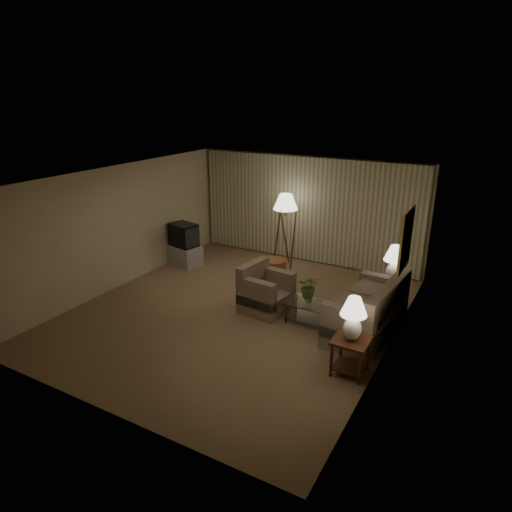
{
  "coord_description": "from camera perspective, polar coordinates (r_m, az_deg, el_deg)",
  "views": [
    {
      "loc": [
        4.36,
        -7.04,
        4.19
      ],
      "look_at": [
        0.1,
        0.6,
        1.01
      ],
      "focal_mm": 32.0,
      "sensor_mm": 36.0,
      "label": 1
    }
  ],
  "objects": [
    {
      "name": "room_shell",
      "position": [
        9.89,
        2.2,
        5.66
      ],
      "size": [
        6.04,
        7.02,
        2.72
      ],
      "color": "beige",
      "rests_on": "ground"
    },
    {
      "name": "armchair",
      "position": [
        9.16,
        1.31,
        -4.61
      ],
      "size": [
        1.09,
        1.05,
        0.76
      ],
      "rotation": [
        0.0,
        0.0,
        1.46
      ],
      "color": "gray",
      "rests_on": "ground"
    },
    {
      "name": "flowers",
      "position": [
        8.58,
        6.68,
        -3.45
      ],
      "size": [
        0.47,
        0.43,
        0.45
      ],
      "primitive_type": "imported",
      "rotation": [
        0.0,
        0.0,
        0.19
      ],
      "color": "#507B36",
      "rests_on": "vase"
    },
    {
      "name": "coffee_table",
      "position": [
        8.75,
        7.45,
        -6.75
      ],
      "size": [
        1.15,
        0.62,
        0.41
      ],
      "color": "silver",
      "rests_on": "ground"
    },
    {
      "name": "side_table_near",
      "position": [
        7.35,
        11.73,
        -11.42
      ],
      "size": [
        0.55,
        0.55,
        0.6
      ],
      "color": "#371B0F",
      "rests_on": "ground"
    },
    {
      "name": "table_lamp_near",
      "position": [
        7.06,
        12.08,
        -7.22
      ],
      "size": [
        0.41,
        0.41,
        0.71
      ],
      "color": "silver",
      "rests_on": "side_table_near"
    },
    {
      "name": "tv_cabinet",
      "position": [
        11.75,
        -8.9,
        0.13
      ],
      "size": [
        1.1,
        0.92,
        0.5
      ],
      "primitive_type": "cube",
      "rotation": [
        0.0,
        0.0,
        -0.24
      ],
      "color": "#AEAEB1",
      "rests_on": "ground"
    },
    {
      "name": "crt_tv",
      "position": [
        11.58,
        -9.04,
        2.63
      ],
      "size": [
        0.89,
        0.78,
        0.57
      ],
      "primitive_type": "cube",
      "rotation": [
        0.0,
        0.0,
        -0.24
      ],
      "color": "black",
      "rests_on": "tv_cabinet"
    },
    {
      "name": "ground",
      "position": [
        9.28,
        -2.34,
        -6.89
      ],
      "size": [
        7.0,
        7.0,
        0.0
      ],
      "primitive_type": "plane",
      "color": "#9D7E56",
      "rests_on": "ground"
    },
    {
      "name": "floor_lamp",
      "position": [
        11.31,
        3.65,
        3.37
      ],
      "size": [
        0.6,
        0.6,
        1.85
      ],
      "color": "#371B0F",
      "rests_on": "ground"
    },
    {
      "name": "vase",
      "position": [
        8.71,
        6.6,
        -5.29
      ],
      "size": [
        0.18,
        0.18,
        0.16
      ],
      "primitive_type": "imported",
      "rotation": [
        0.0,
        0.0,
        -0.23
      ],
      "color": "white",
      "rests_on": "coffee_table"
    },
    {
      "name": "table_lamp_far",
      "position": [
        9.38,
        16.93,
        -0.54
      ],
      "size": [
        0.43,
        0.43,
        0.75
      ],
      "color": "silver",
      "rests_on": "side_table_far"
    },
    {
      "name": "ottoman",
      "position": [
        10.94,
        2.21,
        -1.44
      ],
      "size": [
        0.79,
        0.79,
        0.4
      ],
      "primitive_type": "cylinder",
      "rotation": [
        0.0,
        0.0,
        -0.41
      ],
      "color": "#975933",
      "rests_on": "ground"
    },
    {
      "name": "book",
      "position": [
        8.53,
        8.81,
        -6.49
      ],
      "size": [
        0.19,
        0.24,
        0.02
      ],
      "primitive_type": "imported",
      "rotation": [
        0.0,
        0.0,
        0.13
      ],
      "color": "olive",
      "rests_on": "coffee_table"
    },
    {
      "name": "side_table_far",
      "position": [
        9.61,
        16.55,
        -4.14
      ],
      "size": [
        0.49,
        0.41,
        0.6
      ],
      "color": "#371B0F",
      "rests_on": "ground"
    },
    {
      "name": "sofa",
      "position": [
        8.53,
        13.6,
        -6.9
      ],
      "size": [
        2.06,
        1.3,
        0.83
      ],
      "rotation": [
        0.0,
        0.0,
        -1.67
      ],
      "color": "gray",
      "rests_on": "ground"
    }
  ]
}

